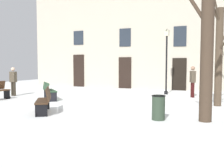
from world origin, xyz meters
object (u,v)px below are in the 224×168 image
object	(u,v)px
person_strolling	(13,80)
streetlamp	(167,54)
tree_right_of_center	(219,53)
bench_near_center_tree	(44,100)
litter_bin	(158,107)
person_by_shop_door	(193,80)
bench_back_to_back_right	(49,91)
tree_center	(208,28)

from	to	relation	value
person_strolling	streetlamp	bearing A→B (deg)	32.73
tree_right_of_center	bench_near_center_tree	xyz separation A→B (m)	(-5.86, -4.28, -1.82)
streetlamp	bench_near_center_tree	bearing A→B (deg)	-110.00
litter_bin	person_by_shop_door	world-z (taller)	person_by_shop_door
person_by_shop_door	bench_back_to_back_right	bearing A→B (deg)	95.52
tree_center	person_by_shop_door	world-z (taller)	tree_center
bench_near_center_tree	person_strolling	world-z (taller)	person_strolling
bench_near_center_tree	person_strolling	distance (m)	6.15
person_by_shop_door	litter_bin	bearing A→B (deg)	151.39
person_strolling	tree_right_of_center	bearing A→B (deg)	7.78
litter_bin	person_by_shop_door	bearing A→B (deg)	87.19
litter_bin	bench_near_center_tree	size ratio (longest dim) A/B	0.49
bench_near_center_tree	person_strolling	size ratio (longest dim) A/B	1.00
tree_right_of_center	tree_center	size ratio (longest dim) A/B	0.88
tree_right_of_center	litter_bin	distance (m)	4.61
streetlamp	litter_bin	size ratio (longest dim) A/B	4.88
tree_center	litter_bin	distance (m)	2.91
litter_bin	person_by_shop_door	distance (m)	6.55
tree_right_of_center	person_strolling	xyz separation A→B (m)	(-10.83, -0.70, -1.38)
tree_center	person_strolling	bearing A→B (deg)	165.37
bench_back_to_back_right	streetlamp	bearing A→B (deg)	-91.54
person_by_shop_door	tree_center	bearing A→B (deg)	164.43
tree_center	streetlamp	world-z (taller)	tree_center
tree_right_of_center	person_by_shop_door	world-z (taller)	tree_right_of_center
tree_right_of_center	bench_back_to_back_right	bearing A→B (deg)	-170.56
bench_back_to_back_right	tree_center	bearing A→B (deg)	-152.24
bench_near_center_tree	person_by_shop_door	world-z (taller)	person_by_shop_door
litter_bin	person_strolling	distance (m)	9.70
tree_center	bench_back_to_back_right	world-z (taller)	tree_center
streetlamp	bench_near_center_tree	xyz separation A→B (m)	(-2.86, -7.87, -1.92)
tree_center	litter_bin	size ratio (longest dim) A/B	6.72
tree_right_of_center	person_strolling	bearing A→B (deg)	-176.29
streetlamp	person_strolling	size ratio (longest dim) A/B	2.39
tree_center	person_by_shop_door	xyz separation A→B (m)	(-1.11, 6.13, -1.97)
person_by_shop_door	person_strolling	world-z (taller)	person_by_shop_door
streetlamp	tree_right_of_center	bearing A→B (deg)	-50.12
tree_center	bench_back_to_back_right	distance (m)	8.31
tree_center	bench_back_to_back_right	bearing A→B (deg)	164.28
person_strolling	bench_near_center_tree	bearing A→B (deg)	-31.68
litter_bin	person_by_shop_door	xyz separation A→B (m)	(0.32, 6.52, 0.54)
streetlamp	person_by_shop_door	xyz separation A→B (m)	(1.63, -0.92, -1.44)
bench_back_to_back_right	tree_right_of_center	bearing A→B (deg)	-127.07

